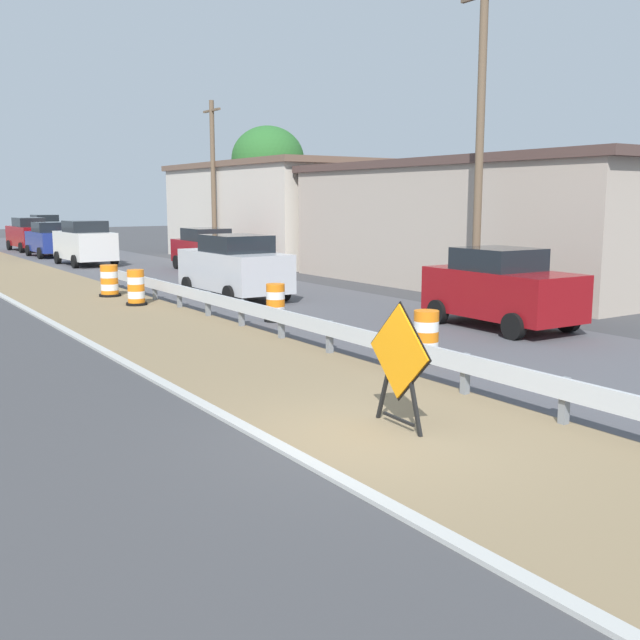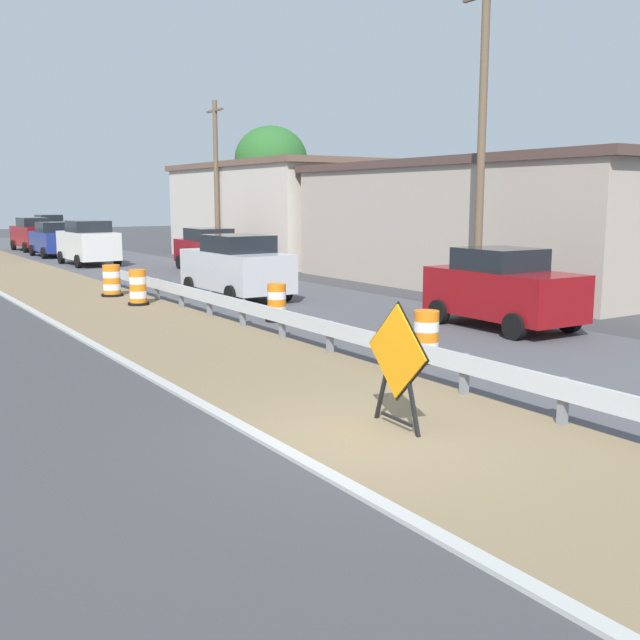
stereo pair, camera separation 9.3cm
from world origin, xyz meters
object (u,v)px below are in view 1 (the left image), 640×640
(car_mid_far_lane, at_px, (46,228))
(car_distant_a, at_px, (207,249))
(car_distant_b, at_px, (51,239))
(utility_pole_mid, at_px, (213,180))
(car_trailing_near_lane, at_px, (501,288))
(traffic_barrel_nearest, at_px, (426,339))
(traffic_barrel_far, at_px, (109,282))
(car_lead_far_lane, at_px, (234,267))
(car_lead_near_lane, at_px, (85,243))
(utility_pole_near, at_px, (480,142))
(car_trailing_far_lane, at_px, (29,234))
(traffic_barrel_mid, at_px, (136,289))
(warning_sign_diamond, at_px, (399,358))
(traffic_barrel_close, at_px, (276,304))

(car_mid_far_lane, distance_m, car_distant_a, 29.86)
(car_distant_b, bearing_deg, utility_pole_mid, -145.43)
(car_trailing_near_lane, height_order, utility_pole_mid, utility_pole_mid)
(traffic_barrel_nearest, bearing_deg, traffic_barrel_far, 98.69)
(car_lead_far_lane, relative_size, car_distant_a, 0.98)
(car_lead_near_lane, distance_m, car_distant_a, 7.15)
(car_lead_near_lane, xyz_separation_m, utility_pole_mid, (6.12, -2.08, 3.16))
(car_distant_a, bearing_deg, utility_pole_near, 7.79)
(utility_pole_mid, bearing_deg, car_trailing_far_lane, 113.01)
(traffic_barrel_mid, relative_size, car_trailing_near_lane, 0.27)
(traffic_barrel_mid, distance_m, traffic_barrel_far, 2.55)
(car_distant_a, relative_size, utility_pole_mid, 0.59)
(warning_sign_diamond, bearing_deg, traffic_barrel_mid, -91.45)
(warning_sign_diamond, relative_size, car_lead_near_lane, 0.41)
(warning_sign_diamond, xyz_separation_m, car_lead_far_lane, (4.51, 14.00, 0.03))
(car_trailing_near_lane, bearing_deg, car_mid_far_lane, -178.69)
(warning_sign_diamond, relative_size, car_distant_a, 0.38)
(traffic_barrel_mid, height_order, car_distant_a, car_distant_a)
(traffic_barrel_far, relative_size, utility_pole_near, 0.11)
(car_lead_near_lane, bearing_deg, traffic_barrel_mid, 168.24)
(traffic_barrel_nearest, relative_size, car_distant_a, 0.22)
(traffic_barrel_close, distance_m, car_lead_far_lane, 5.05)
(traffic_barrel_nearest, xyz_separation_m, traffic_barrel_far, (-2.09, 13.68, 0.01))
(warning_sign_diamond, height_order, car_lead_far_lane, car_lead_far_lane)
(traffic_barrel_close, bearing_deg, car_lead_far_lane, 75.63)
(traffic_barrel_close, xyz_separation_m, traffic_barrel_far, (-2.08, 7.64, 0.02))
(traffic_barrel_far, bearing_deg, car_lead_far_lane, -39.94)
(car_mid_far_lane, height_order, car_trailing_far_lane, car_trailing_far_lane)
(car_distant_b, height_order, utility_pole_mid, utility_pole_mid)
(car_trailing_near_lane, bearing_deg, car_distant_b, -171.75)
(car_distant_b, relative_size, utility_pole_mid, 0.49)
(traffic_barrel_mid, bearing_deg, utility_pole_mid, 55.63)
(car_distant_a, distance_m, utility_pole_near, 16.12)
(traffic_barrel_nearest, height_order, car_lead_far_lane, car_lead_far_lane)
(traffic_barrel_close, height_order, car_distant_a, car_distant_a)
(car_trailing_far_lane, bearing_deg, car_trailing_near_lane, -176.60)
(car_lead_near_lane, distance_m, utility_pole_near, 22.55)
(car_distant_b, xyz_separation_m, utility_pole_near, (5.44, -28.12, 3.90))
(car_lead_near_lane, bearing_deg, car_trailing_far_lane, -1.23)
(car_lead_near_lane, relative_size, car_distant_b, 1.10)
(warning_sign_diamond, distance_m, car_distant_a, 24.70)
(car_lead_near_lane, bearing_deg, car_mid_far_lane, -10.24)
(traffic_barrel_mid, bearing_deg, traffic_barrel_nearest, -79.46)
(traffic_barrel_mid, xyz_separation_m, car_lead_far_lane, (3.30, -0.23, 0.56))
(car_trailing_far_lane, distance_m, utility_pole_mid, 15.98)
(car_lead_near_lane, xyz_separation_m, car_mid_far_lane, (3.79, 23.86, -0.08))
(car_lead_near_lane, distance_m, car_lead_far_lane, 15.40)
(car_distant_a, relative_size, car_distant_b, 1.20)
(traffic_barrel_mid, xyz_separation_m, traffic_barrel_far, (-0.02, 2.55, -0.02))
(car_trailing_near_lane, bearing_deg, car_lead_near_lane, -170.12)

